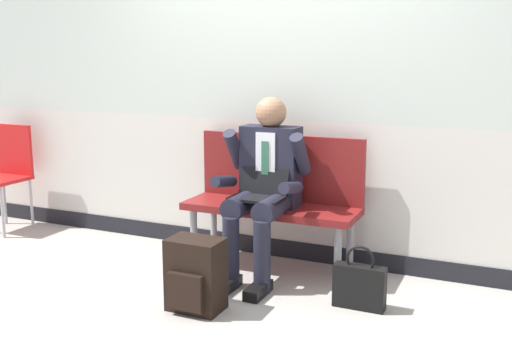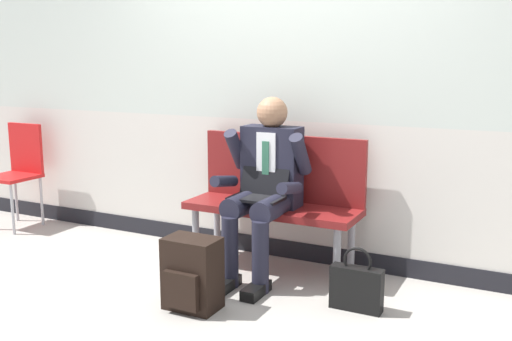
{
  "view_description": "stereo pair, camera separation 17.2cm",
  "coord_description": "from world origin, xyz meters",
  "px_view_note": "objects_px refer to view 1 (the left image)",
  "views": [
    {
      "loc": [
        1.57,
        -3.27,
        1.47
      ],
      "look_at": [
        0.02,
        0.17,
        0.75
      ],
      "focal_mm": 41.08,
      "sensor_mm": 36.0,
      "label": 1
    },
    {
      "loc": [
        1.72,
        -3.2,
        1.47
      ],
      "look_at": [
        0.02,
        0.17,
        0.75
      ],
      "focal_mm": 41.08,
      "sensor_mm": 36.0,
      "label": 2
    }
  ],
  "objects_px": {
    "bench_with_person": "(275,193)",
    "person_seated": "(264,184)",
    "backpack": "(195,275)",
    "folding_chair": "(8,167)",
    "handbag": "(359,285)"
  },
  "relations": [
    {
      "from": "person_seated",
      "to": "folding_chair",
      "type": "relative_size",
      "value": 1.34
    },
    {
      "from": "person_seated",
      "to": "backpack",
      "type": "xyz_separation_m",
      "value": [
        -0.15,
        -0.68,
        -0.43
      ]
    },
    {
      "from": "bench_with_person",
      "to": "folding_chair",
      "type": "bearing_deg",
      "value": -178.82
    },
    {
      "from": "bench_with_person",
      "to": "folding_chair",
      "type": "height_order",
      "value": "bench_with_person"
    },
    {
      "from": "backpack",
      "to": "folding_chair",
      "type": "relative_size",
      "value": 0.48
    },
    {
      "from": "person_seated",
      "to": "handbag",
      "type": "xyz_separation_m",
      "value": [
        0.74,
        -0.26,
        -0.51
      ]
    },
    {
      "from": "bench_with_person",
      "to": "handbag",
      "type": "distance_m",
      "value": 0.96
    },
    {
      "from": "bench_with_person",
      "to": "person_seated",
      "type": "distance_m",
      "value": 0.23
    },
    {
      "from": "bench_with_person",
      "to": "handbag",
      "type": "height_order",
      "value": "bench_with_person"
    },
    {
      "from": "person_seated",
      "to": "folding_chair",
      "type": "xyz_separation_m",
      "value": [
        -2.49,
        0.15,
        -0.1
      ]
    },
    {
      "from": "backpack",
      "to": "folding_chair",
      "type": "xyz_separation_m",
      "value": [
        -2.34,
        0.83,
        0.33
      ]
    },
    {
      "from": "person_seated",
      "to": "handbag",
      "type": "relative_size",
      "value": 3.14
    },
    {
      "from": "bench_with_person",
      "to": "person_seated",
      "type": "relative_size",
      "value": 1.0
    },
    {
      "from": "bench_with_person",
      "to": "backpack",
      "type": "distance_m",
      "value": 0.95
    },
    {
      "from": "folding_chair",
      "to": "person_seated",
      "type": "bearing_deg",
      "value": -3.5
    }
  ]
}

